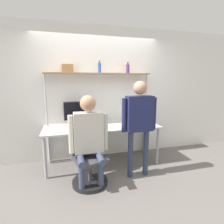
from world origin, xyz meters
TOP-DOWN VIEW (x-y plane):
  - ground_plane at (0.00, 0.00)m, footprint 12.00×12.00m
  - wall_back at (0.00, 0.80)m, footprint 8.00×0.06m
  - desk at (0.00, 0.40)m, footprint 2.18×0.75m
  - shelf_unit at (0.00, 0.64)m, footprint 2.07×0.24m
  - monitor at (-0.47, 0.61)m, footprint 0.47×0.19m
  - laptop at (-0.37, 0.29)m, footprint 0.35×0.22m
  - cell_phone at (-0.08, 0.25)m, footprint 0.07×0.15m
  - office_chair at (-0.35, -0.22)m, footprint 0.57×0.57m
  - person_seated at (-0.34, -0.26)m, footprint 0.61×0.48m
  - person_standing at (0.49, -0.23)m, footprint 0.60×0.22m
  - bottle_purple at (0.59, 0.64)m, footprint 0.07×0.07m
  - bottle_blue at (0.01, 0.64)m, footprint 0.06×0.06m
  - storage_box at (-0.60, 0.64)m, footprint 0.20×0.19m

SIDE VIEW (x-z plane):
  - ground_plane at x=0.00m, z-range 0.00..0.00m
  - office_chair at x=-0.35m, z-range -0.18..0.72m
  - desk at x=0.00m, z-range 0.32..1.08m
  - cell_phone at x=-0.08m, z-range 0.76..0.77m
  - laptop at x=-0.37m, z-range 0.71..0.93m
  - person_seated at x=-0.34m, z-range 0.13..1.54m
  - monitor at x=-0.47m, z-range 0.78..1.24m
  - person_standing at x=0.49m, z-range 0.23..1.85m
  - wall_back at x=0.00m, z-range 0.00..2.70m
  - shelf_unit at x=0.00m, z-range 0.64..2.41m
  - storage_box at x=-0.60m, z-range 1.77..1.92m
  - bottle_purple at x=0.59m, z-range 1.76..1.97m
  - bottle_blue at x=0.01m, z-range 1.75..1.99m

